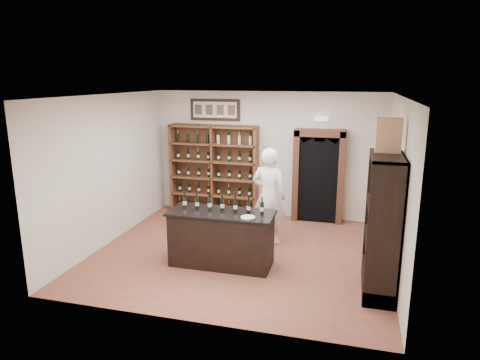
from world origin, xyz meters
name	(u,v)px	position (x,y,z in m)	size (l,w,h in m)	color
floor	(241,253)	(0.00, 0.00, 0.00)	(5.50, 5.50, 0.00)	brown
ceiling	(241,96)	(0.00, 0.00, 3.00)	(5.50, 5.50, 0.00)	white
wall_back	(267,155)	(0.00, 2.50, 1.50)	(5.50, 0.04, 3.00)	beige
wall_left	(109,170)	(-2.75, 0.00, 1.50)	(0.04, 5.00, 3.00)	beige
wall_right	(397,187)	(2.75, 0.00, 1.50)	(0.04, 5.00, 3.00)	beige
wine_shelf	(214,169)	(-1.30, 2.33, 1.10)	(2.20, 0.38, 2.20)	brown
framed_picture	(215,110)	(-1.30, 2.47, 2.55)	(1.25, 0.04, 0.52)	black
arched_doorway	(319,174)	(1.25, 2.33, 1.14)	(1.17, 0.35, 2.17)	black
emergency_light	(321,119)	(1.25, 2.42, 2.40)	(0.30, 0.10, 0.10)	white
tasting_counter	(221,239)	(-0.20, -0.60, 0.49)	(1.88, 0.78, 1.00)	black
counter_bottle_0	(185,202)	(-0.92, -0.52, 1.11)	(0.07, 0.07, 0.30)	black
counter_bottle_1	(197,203)	(-0.68, -0.52, 1.11)	(0.07, 0.07, 0.30)	black
counter_bottle_2	(210,204)	(-0.44, -0.52, 1.11)	(0.07, 0.07, 0.30)	black
counter_bottle_3	(222,205)	(-0.20, -0.52, 1.11)	(0.07, 0.07, 0.30)	black
counter_bottle_4	(235,206)	(0.04, -0.52, 1.11)	(0.07, 0.07, 0.30)	black
counter_bottle_5	(249,207)	(0.28, -0.52, 1.11)	(0.07, 0.07, 0.30)	black
counter_bottle_6	(262,208)	(0.52, -0.52, 1.11)	(0.07, 0.07, 0.30)	black
side_cabinet	(383,247)	(2.52, -0.90, 0.75)	(0.48, 1.20, 2.20)	black
shopkeeper	(269,196)	(0.41, 0.67, 0.99)	(0.72, 0.47, 1.98)	white
plate	(248,217)	(0.34, -0.80, 1.01)	(0.25, 0.25, 0.02)	beige
wine_crate	(389,135)	(2.49, -0.70, 2.46)	(0.37, 0.15, 0.53)	tan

